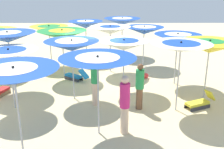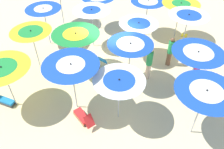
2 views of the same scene
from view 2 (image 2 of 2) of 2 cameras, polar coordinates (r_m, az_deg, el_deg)
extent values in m
cube|color=beige|center=(12.67, -0.58, 2.74)|extent=(39.33, 39.33, 0.04)
cylinder|color=#B2B2B7|center=(10.71, -24.06, -3.23)|extent=(0.05, 0.05, 2.03)
cone|color=yellow|center=(10.07, -25.63, 0.85)|extent=(2.29, 2.29, 0.35)
cone|color=#1E8C38|center=(10.02, -25.77, 1.22)|extent=(1.25, 1.25, 0.19)
sphere|color=black|center=(9.96, -25.97, 1.73)|extent=(0.07, 0.07, 0.07)
cylinder|color=#B2B2B7|center=(9.73, -9.31, -3.60)|extent=(0.05, 0.05, 2.26)
cone|color=#1947B2|center=(8.97, -10.09, 1.46)|extent=(2.24, 2.24, 0.41)
cone|color=white|center=(8.90, -10.18, 1.99)|extent=(1.11, 1.11, 0.20)
sphere|color=black|center=(8.82, -10.27, 2.62)|extent=(0.07, 0.07, 0.07)
cylinder|color=#B2B2B7|center=(9.31, 1.64, -6.65)|extent=(0.05, 0.05, 2.01)
cone|color=white|center=(8.58, 1.77, -2.21)|extent=(2.00, 2.00, 0.34)
cone|color=#1947B2|center=(8.53, 1.78, -1.86)|extent=(1.21, 1.21, 0.21)
sphere|color=black|center=(8.44, 1.80, -1.24)|extent=(0.07, 0.07, 0.07)
cylinder|color=#B2B2B7|center=(9.32, 20.47, -9.41)|extent=(0.05, 0.05, 2.19)
cone|color=#1947B2|center=(8.54, 22.19, -4.76)|extent=(2.21, 2.21, 0.42)
cone|color=white|center=(8.47, 22.37, -4.27)|extent=(1.16, 1.16, 0.22)
sphere|color=black|center=(8.38, 22.61, -3.64)|extent=(0.07, 0.07, 0.07)
cylinder|color=#B2B2B7|center=(12.48, -18.37, 5.56)|extent=(0.05, 0.05, 2.01)
cone|color=yellow|center=(11.95, -19.40, 9.41)|extent=(2.02, 2.02, 0.35)
cone|color=#1E8C38|center=(11.91, -19.49, 9.73)|extent=(1.18, 1.18, 0.20)
sphere|color=black|center=(11.85, -19.62, 10.24)|extent=(0.07, 0.07, 0.07)
cylinder|color=#B2B2B7|center=(11.66, -8.41, 4.83)|extent=(0.05, 0.05, 2.07)
cone|color=#1E8C38|center=(11.08, -8.94, 9.09)|extent=(2.27, 2.27, 0.42)
cone|color=yellow|center=(11.02, -9.00, 9.54)|extent=(1.21, 1.21, 0.22)
sphere|color=black|center=(10.95, -9.07, 10.14)|extent=(0.07, 0.07, 0.07)
cylinder|color=#B2B2B7|center=(10.85, 4.26, 2.15)|extent=(0.05, 0.05, 2.12)
cone|color=#1947B2|center=(10.21, 4.56, 6.73)|extent=(2.06, 2.06, 0.39)
cone|color=white|center=(10.16, 4.58, 7.12)|extent=(1.23, 1.23, 0.23)
sphere|color=black|center=(10.08, 4.62, 7.77)|extent=(0.07, 0.07, 0.07)
cylinder|color=#B2B2B7|center=(10.86, 19.11, -0.19)|extent=(0.05, 0.05, 2.21)
cone|color=#1947B2|center=(10.19, 20.47, 4.41)|extent=(2.19, 2.19, 0.36)
cone|color=white|center=(10.14, 20.58, 4.78)|extent=(1.25, 1.25, 0.20)
sphere|color=black|center=(10.07, 20.75, 5.35)|extent=(0.07, 0.07, 0.07)
cylinder|color=#B2B2B7|center=(14.20, -15.79, 11.00)|extent=(0.05, 0.05, 2.07)
cone|color=#1947B2|center=(13.72, -16.60, 14.69)|extent=(1.98, 1.98, 0.42)
cone|color=white|center=(13.68, -16.69, 15.09)|extent=(1.01, 1.01, 0.21)
sphere|color=black|center=(13.62, -16.80, 15.57)|extent=(0.07, 0.07, 0.07)
cylinder|color=#B2B2B7|center=(13.51, -4.81, 10.96)|extent=(0.05, 0.05, 2.12)
cone|color=white|center=(12.99, -5.09, 14.97)|extent=(2.06, 2.06, 0.38)
cone|color=#1947B2|center=(12.95, -5.11, 15.38)|extent=(1.01, 1.01, 0.19)
sphere|color=black|center=(12.90, -5.15, 15.85)|extent=(0.07, 0.07, 0.07)
cylinder|color=#B2B2B7|center=(12.59, 6.25, 7.87)|extent=(0.05, 0.05, 1.96)
cone|color=white|center=(12.08, 6.60, 11.71)|extent=(2.02, 2.02, 0.42)
cone|color=#1947B2|center=(12.03, 6.63, 12.09)|extent=(1.18, 1.18, 0.24)
sphere|color=black|center=(11.96, 6.69, 12.70)|extent=(0.07, 0.07, 0.07)
cylinder|color=#B2B2B7|center=(13.29, 17.41, 8.96)|extent=(0.05, 0.05, 2.30)
cone|color=white|center=(12.74, 18.47, 13.27)|extent=(2.06, 2.06, 0.31)
cone|color=#1947B2|center=(12.71, 18.54, 13.53)|extent=(1.26, 1.26, 0.19)
sphere|color=black|center=(12.66, 18.65, 13.99)|extent=(0.07, 0.07, 0.07)
cylinder|color=#B2B2B7|center=(16.08, -12.39, 15.45)|extent=(0.05, 0.05, 2.10)
cylinder|color=#B2B2B7|center=(15.33, -3.29, 14.66)|extent=(0.05, 0.05, 1.94)
cone|color=#1947B2|center=(14.91, -3.44, 17.97)|extent=(2.10, 2.10, 0.40)
cylinder|color=#B2B2B7|center=(14.68, 8.45, 13.24)|extent=(0.05, 0.05, 2.07)
cone|color=#1947B2|center=(14.22, 8.88, 16.89)|extent=(2.02, 2.02, 0.38)
cone|color=white|center=(14.19, 8.92, 17.21)|extent=(1.15, 1.15, 0.21)
sphere|color=black|center=(14.13, 8.97, 17.69)|extent=(0.07, 0.07, 0.07)
cylinder|color=#B2B2B7|center=(14.71, 15.87, 12.17)|extent=(0.05, 0.05, 2.09)
cone|color=yellow|center=(14.25, 16.67, 15.79)|extent=(2.17, 2.17, 0.45)
cone|color=#1E8C38|center=(14.20, 16.77, 16.22)|extent=(1.07, 1.07, 0.22)
sphere|color=black|center=(14.15, 16.88, 16.70)|extent=(0.07, 0.07, 0.07)
cube|color=#333338|center=(12.21, -5.05, 1.35)|extent=(0.74, 0.54, 0.14)
cube|color=#333338|center=(12.43, -5.37, 2.19)|extent=(0.74, 0.54, 0.14)
cube|color=#1972B7|center=(12.25, -5.25, 2.20)|extent=(0.89, 0.75, 0.10)
cube|color=#1972B7|center=(12.22, -2.35, 3.59)|extent=(0.53, 0.50, 0.38)
cube|color=#333338|center=(14.59, 17.94, 6.87)|extent=(0.82, 0.40, 0.14)
cube|color=#333338|center=(14.55, 16.59, 7.09)|extent=(0.82, 0.40, 0.14)
cube|color=yellow|center=(14.50, 17.36, 7.37)|extent=(0.95, 0.68, 0.10)
cube|color=yellow|center=(14.86, 17.51, 9.27)|extent=(0.40, 0.43, 0.38)
cube|color=olive|center=(10.01, -8.32, -11.00)|extent=(0.27, 0.83, 0.14)
cube|color=olive|center=(10.10, -6.57, -10.06)|extent=(0.27, 0.83, 0.14)
cube|color=red|center=(9.96, -7.50, -10.11)|extent=(0.58, 0.92, 0.10)
cube|color=red|center=(9.44, -5.73, -11.47)|extent=(0.44, 0.45, 0.43)
cube|color=#333338|center=(11.62, -24.32, -5.82)|extent=(0.26, 0.83, 0.14)
cube|color=#333338|center=(11.50, -25.25, -6.80)|extent=(0.26, 0.83, 0.14)
cube|color=#1972B7|center=(11.48, -24.96, -5.91)|extent=(0.51, 0.90, 0.10)
cylinder|color=beige|center=(11.63, 8.93, 0.85)|extent=(0.24, 0.24, 0.88)
cylinder|color=green|center=(11.11, 9.37, 4.04)|extent=(0.30, 0.30, 0.77)
sphere|color=beige|center=(10.81, 9.67, 6.13)|extent=(0.24, 0.24, 0.24)
cylinder|color=beige|center=(11.87, 19.75, -0.58)|extent=(0.24, 0.24, 0.86)
cylinder|color=#D82672|center=(11.38, 20.67, 2.41)|extent=(0.30, 0.30, 0.75)
sphere|color=beige|center=(11.09, 21.27, 4.37)|extent=(0.23, 0.23, 0.23)
cylinder|color=brown|center=(12.70, 13.91, 3.86)|extent=(0.24, 0.24, 0.79)
cylinder|color=green|center=(12.27, 14.47, 6.59)|extent=(0.30, 0.30, 0.69)
sphere|color=brown|center=(12.03, 14.83, 8.35)|extent=(0.21, 0.21, 0.21)
sphere|color=red|center=(14.57, 3.16, 9.26)|extent=(0.26, 0.26, 0.26)
camera|label=1|loc=(10.83, 62.03, -1.86)|focal=43.36mm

